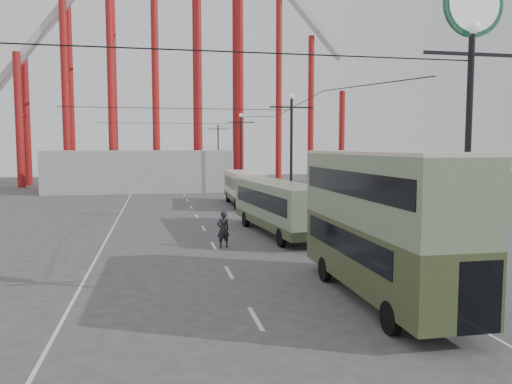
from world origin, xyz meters
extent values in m
plane|color=#434345|center=(0.00, 0.00, 0.00)|extent=(160.00, 160.00, 0.00)
cube|color=silver|center=(-1.00, 19.00, 0.01)|extent=(0.15, 82.00, 0.01)
cube|color=silver|center=(5.40, 20.00, 0.01)|extent=(0.12, 120.00, 0.01)
cube|color=silver|center=(-7.00, 20.00, 0.01)|extent=(0.12, 120.00, 0.01)
cylinder|color=black|center=(5.60, -3.00, 4.50)|extent=(0.20, 0.20, 9.00)
cylinder|color=black|center=(5.60, -3.00, 0.25)|extent=(0.44, 0.44, 0.50)
cube|color=black|center=(5.60, -3.00, 8.30)|extent=(3.20, 0.10, 0.10)
sphere|color=white|center=(5.60, -3.00, 9.10)|extent=(0.44, 0.44, 0.44)
cylinder|color=#1B4F32|center=(5.60, -3.00, 9.80)|extent=(2.00, 0.12, 2.00)
cylinder|color=white|center=(5.60, -3.00, 9.80)|extent=(1.70, 0.16, 1.70)
cylinder|color=black|center=(5.60, 18.00, 4.50)|extent=(0.20, 0.20, 9.00)
cylinder|color=black|center=(5.60, 18.00, 0.25)|extent=(0.44, 0.44, 0.50)
cube|color=black|center=(5.60, 18.00, 8.30)|extent=(3.20, 0.10, 0.10)
sphere|color=white|center=(5.60, 18.00, 9.10)|extent=(0.44, 0.44, 0.44)
cylinder|color=black|center=(5.60, 40.00, 4.50)|extent=(0.20, 0.20, 9.00)
cylinder|color=black|center=(5.60, 40.00, 0.25)|extent=(0.44, 0.44, 0.50)
cube|color=black|center=(5.60, 40.00, 8.30)|extent=(3.20, 0.10, 0.10)
sphere|color=white|center=(5.60, 40.00, 9.10)|extent=(0.44, 0.44, 0.44)
cylinder|color=black|center=(5.60, 62.00, 4.50)|extent=(0.20, 0.20, 9.00)
cylinder|color=black|center=(5.60, 62.00, 0.25)|extent=(0.44, 0.44, 0.50)
cube|color=black|center=(5.60, 62.00, 8.30)|extent=(3.20, 0.10, 0.10)
sphere|color=white|center=(5.60, 62.00, 9.10)|extent=(0.44, 0.44, 0.44)
cylinder|color=maroon|center=(-22.00, 55.00, 9.00)|extent=(1.00, 1.00, 18.00)
cylinder|color=maroon|center=(-22.00, 59.00, 9.00)|extent=(1.00, 1.00, 18.00)
cylinder|color=maroon|center=(-16.00, 55.00, 13.50)|extent=(1.00, 1.00, 27.00)
cylinder|color=maroon|center=(-16.00, 59.00, 13.50)|extent=(1.00, 1.00, 27.00)
cylinder|color=maroon|center=(-10.00, 55.00, 18.00)|extent=(1.00, 1.00, 36.00)
cylinder|color=maroon|center=(-10.00, 59.00, 18.00)|extent=(1.00, 1.00, 36.00)
cylinder|color=maroon|center=(-4.00, 55.00, 22.50)|extent=(1.00, 1.00, 45.00)
cylinder|color=maroon|center=(-4.00, 59.00, 22.50)|extent=(1.00, 1.00, 45.00)
cylinder|color=maroon|center=(2.00, 55.00, 26.00)|extent=(1.00, 1.00, 52.00)
cylinder|color=maroon|center=(2.00, 59.00, 26.00)|extent=(1.00, 1.00, 52.00)
cylinder|color=maroon|center=(14.00, 56.00, 15.00)|extent=(0.90, 0.90, 30.00)
cylinder|color=maroon|center=(19.00, 56.00, 11.00)|extent=(0.90, 0.90, 22.00)
cylinder|color=maroon|center=(24.00, 56.00, 7.00)|extent=(0.90, 0.90, 14.00)
cube|color=silver|center=(19.00, 56.00, 24.00)|extent=(9.89, 2.00, 10.87)
cube|color=#A0A19C|center=(-6.00, 47.00, 2.50)|extent=(22.00, 10.00, 5.00)
cube|color=#364022|center=(3.73, -0.91, 1.63)|extent=(2.53, 9.87, 2.17)
cube|color=black|center=(3.73, -0.91, 2.07)|extent=(2.56, 7.90, 0.89)
cube|color=#687959|center=(3.73, -0.91, 2.86)|extent=(2.55, 9.87, 0.30)
cube|color=#687959|center=(3.73, -0.91, 4.09)|extent=(2.53, 9.87, 2.17)
cube|color=black|center=(3.73, -0.91, 4.19)|extent=(2.57, 9.28, 0.84)
cube|color=beige|center=(3.73, -0.91, 5.23)|extent=(2.55, 9.87, 0.12)
cylinder|color=black|center=(2.64, 1.86, 0.49)|extent=(0.28, 0.99, 0.99)
cylinder|color=black|center=(4.87, 1.84, 0.49)|extent=(0.28, 0.99, 0.99)
cylinder|color=black|center=(2.60, -4.06, 0.49)|extent=(0.28, 0.99, 0.99)
cylinder|color=black|center=(4.83, -4.07, 0.49)|extent=(0.28, 0.99, 0.99)
cube|color=#687959|center=(3.41, 12.89, 1.82)|extent=(3.65, 11.63, 2.50)
cube|color=black|center=(3.41, 12.89, 2.24)|extent=(3.57, 10.39, 0.99)
cube|color=#364022|center=(3.41, 12.89, 0.83)|extent=(3.67, 11.63, 0.52)
cube|color=#687959|center=(3.41, 12.89, 3.15)|extent=(3.66, 11.63, 0.17)
cylinder|color=black|center=(1.94, 15.99, 0.52)|extent=(0.39, 1.06, 1.04)
cylinder|color=black|center=(4.28, 16.21, 0.52)|extent=(0.39, 1.06, 1.04)
cylinder|color=black|center=(2.58, 9.16, 0.52)|extent=(0.39, 1.06, 1.04)
cylinder|color=black|center=(4.92, 9.38, 0.52)|extent=(0.39, 1.06, 1.04)
cube|color=beige|center=(3.92, 28.78, 1.75)|extent=(2.71, 10.07, 2.41)
cube|color=black|center=(3.92, 28.78, 2.16)|extent=(2.73, 8.87, 0.95)
cube|color=#364022|center=(3.92, 28.78, 0.80)|extent=(2.74, 10.07, 0.50)
cube|color=beige|center=(3.92, 28.78, 3.04)|extent=(2.73, 10.07, 0.16)
cylinder|color=black|center=(2.84, 31.41, 0.50)|extent=(0.30, 1.01, 1.00)
cylinder|color=black|center=(5.11, 31.36, 0.50)|extent=(0.30, 1.01, 1.00)
cylinder|color=black|center=(2.73, 25.79, 0.50)|extent=(0.30, 1.01, 1.00)
cylinder|color=black|center=(4.99, 25.75, 0.50)|extent=(0.30, 1.01, 1.00)
imported|color=black|center=(-0.54, 9.42, 0.99)|extent=(0.83, 0.67, 1.98)
camera|label=1|loc=(-4.00, -17.11, 5.44)|focal=35.00mm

